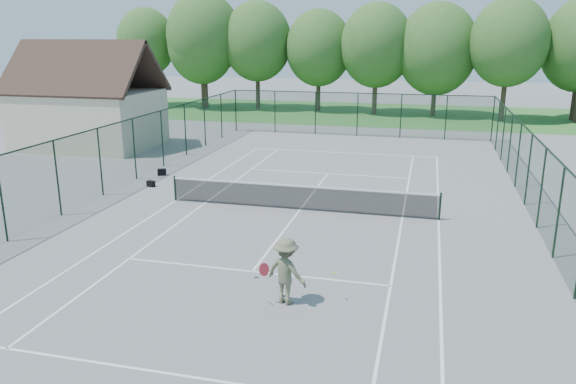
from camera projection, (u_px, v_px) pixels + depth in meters
name	position (u px, v px, depth m)	size (l,w,h in m)	color
ground	(300.00, 210.00, 22.88)	(140.00, 140.00, 0.00)	gray
grass_far	(374.00, 114.00, 50.90)	(80.00, 16.00, 0.01)	#3A7D32
court_lines	(300.00, 210.00, 22.88)	(11.05, 23.85, 0.01)	white
tennis_net	(300.00, 196.00, 22.73)	(11.08, 0.08, 1.10)	black
fence_enclosure	(300.00, 173.00, 22.46)	(18.05, 36.05, 3.02)	#1C3A25
utility_building	(87.00, 97.00, 35.13)	(8.60, 6.27, 6.63)	beige
tree_line_far	(377.00, 46.00, 49.28)	(39.40, 6.40, 9.70)	#463226
sports_bag_a	(162.00, 172.00, 28.47)	(0.42, 0.25, 0.33)	black
sports_bag_b	(151.00, 184.00, 26.36)	(0.36, 0.22, 0.28)	black
tennis_player	(286.00, 271.00, 14.71)	(2.11, 1.05, 1.81)	#606347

